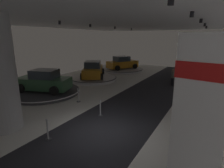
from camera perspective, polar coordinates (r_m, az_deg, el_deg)
ground at (r=9.10m, az=-3.27°, el=-14.81°), size 24.00×44.00×0.06m
ceiling_with_spotlights at (r=8.02m, az=-3.89°, el=22.51°), size 24.00×44.00×0.39m
brand_sign_pylon at (r=4.68m, az=25.66°, el=-13.63°), size 1.34×0.82×4.53m
display_platform_mid_left at (r=15.73m, az=-20.57°, el=-2.26°), size 5.71×5.71×0.25m
display_car_mid_left at (r=15.49m, az=-20.76°, el=0.83°), size 4.56×3.25×1.71m
display_platform_deep_left at (r=25.07m, az=3.28°, el=4.64°), size 5.55×5.55×0.26m
display_car_deep_left at (r=24.92m, az=3.25°, el=6.63°), size 3.64×4.55×1.71m
display_platform_far_left at (r=19.48m, az=-5.95°, el=1.83°), size 4.99×4.99×0.33m
display_car_far_left at (r=19.27m, az=-6.03°, el=4.45°), size 3.71×4.53×1.71m
visitor_walking_near at (r=17.82m, az=18.67°, el=2.33°), size 0.32×0.32×1.59m
stanchion_a at (r=8.72m, az=-19.70°, el=-14.16°), size 0.28×0.28×1.01m
stanchion_b at (r=10.55m, az=-3.72°, el=-8.15°), size 0.28×0.28×1.01m
stanchion_c at (r=12.94m, az=-10.62°, el=-4.03°), size 0.28×0.28×1.01m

